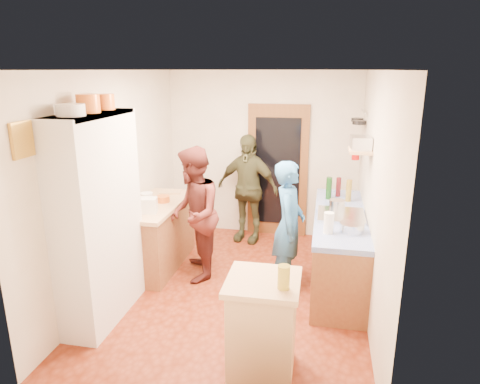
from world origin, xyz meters
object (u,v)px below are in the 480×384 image
(person_hob, at_px, (291,226))
(person_left, at_px, (196,213))
(person_back, at_px, (248,189))
(right_counter_base, at_px, (338,250))
(island_base, at_px, (262,329))
(hutch_body, at_px, (99,220))

(person_hob, distance_m, person_left, 1.21)
(person_back, bearing_deg, person_left, -95.07)
(right_counter_base, distance_m, person_left, 1.85)
(right_counter_base, bearing_deg, island_base, -109.72)
(hutch_body, relative_size, person_left, 1.29)
(person_back, bearing_deg, right_counter_base, -26.04)
(island_base, xyz_separation_m, person_left, (-1.11, 1.69, 0.42))
(hutch_body, height_order, right_counter_base, hutch_body)
(person_left, height_order, person_back, person_left)
(hutch_body, xyz_separation_m, island_base, (1.82, -0.60, -0.67))
(person_back, bearing_deg, hutch_body, -102.39)
(person_left, bearing_deg, right_counter_base, 80.73)
(right_counter_base, relative_size, person_left, 1.29)
(person_hob, height_order, person_left, person_left)
(person_left, xyz_separation_m, person_back, (0.43, 1.31, -0.01))
(island_base, height_order, person_back, person_back)
(hutch_body, height_order, person_left, hutch_body)
(hutch_body, relative_size, person_hob, 1.39)
(person_hob, xyz_separation_m, person_left, (-1.21, 0.05, 0.06))
(island_base, relative_size, person_hob, 0.54)
(right_counter_base, height_order, island_base, island_base)
(person_back, bearing_deg, person_hob, -47.37)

